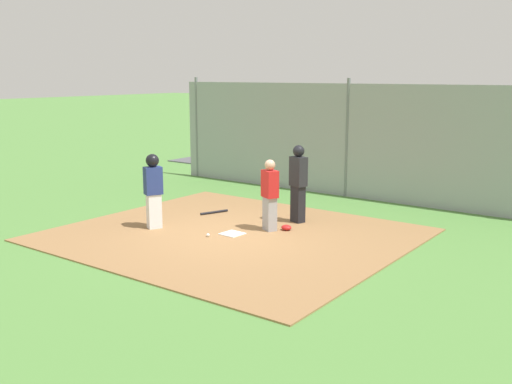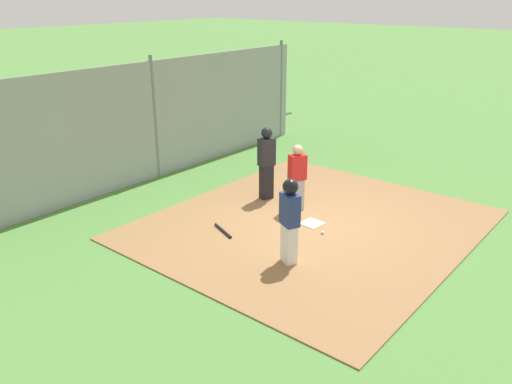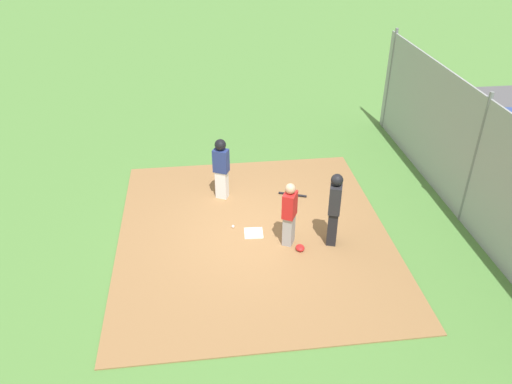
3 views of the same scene
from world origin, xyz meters
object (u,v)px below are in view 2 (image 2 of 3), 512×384
at_px(baseball_bat, 223,231).
at_px(baseball, 323,232).
at_px(home_plate, 312,223).
at_px(runner, 290,215).
at_px(catcher_mask, 296,201).
at_px(catcher, 297,177).
at_px(parked_car_silver, 201,100).
at_px(umpire, 267,161).
at_px(parked_car_white, 120,114).

relative_size(baseball_bat, baseball, 10.24).
relative_size(home_plate, runner, 0.26).
distance_m(home_plate, catcher_mask, 1.24).
bearing_deg(catcher, runner, -30.38).
height_order(home_plate, parked_car_silver, parked_car_silver).
bearing_deg(catcher_mask, home_plate, 52.07).
height_order(umpire, parked_car_silver, umpire).
height_order(runner, baseball, runner).
bearing_deg(umpire, home_plate, -0.06).
bearing_deg(catcher, parked_car_silver, 174.50).
height_order(home_plate, catcher_mask, catcher_mask).
bearing_deg(umpire, baseball_bat, -58.74).
distance_m(baseball_bat, baseball, 2.15).
bearing_deg(runner, baseball_bat, 110.39).
bearing_deg(catcher_mask, runner, 32.71).
bearing_deg(parked_car_white, parked_car_silver, -177.49).
bearing_deg(baseball, catcher_mask, -126.05).
distance_m(umpire, parked_car_white, 8.78).
relative_size(catcher, baseball_bat, 2.10).
relative_size(catcher, parked_car_silver, 0.37).
xyz_separation_m(umpire, baseball, (0.86, 2.23, -0.93)).
bearing_deg(baseball, baseball_bat, -53.09).
distance_m(umpire, baseball_bat, 2.40).
height_order(home_plate, catcher, catcher).
height_order(catcher, umpire, umpire).
bearing_deg(parked_car_white, catcher, 85.50).
relative_size(catcher, runner, 0.94).
bearing_deg(umpire, parked_car_white, -175.05).
bearing_deg(baseball_bat, umpire, 124.76).
bearing_deg(baseball, parked_car_white, -104.63).
bearing_deg(baseball, home_plate, -121.83).
height_order(catcher, catcher_mask, catcher).
xyz_separation_m(runner, baseball_bat, (-0.17, -1.88, -0.94)).
distance_m(catcher, baseball_bat, 2.24).
bearing_deg(catcher, baseball_bat, -75.96).
distance_m(baseball, parked_car_white, 11.16).
distance_m(catcher, umpire, 1.01).
distance_m(home_plate, baseball, 0.56).
relative_size(catcher, catcher_mask, 6.64).
height_order(catcher_mask, parked_car_white, parked_car_white).
xyz_separation_m(home_plate, baseball, (0.29, 0.47, 0.03)).
xyz_separation_m(umpire, baseball_bat, (2.15, 0.51, -0.94)).
bearing_deg(parked_car_silver, baseball_bat, 43.43).
bearing_deg(catcher_mask, catcher, 36.10).
distance_m(parked_car_silver, parked_car_white, 3.91).
height_order(baseball_bat, catcher_mask, catcher_mask).
bearing_deg(parked_car_silver, baseball, 53.22).
distance_m(home_plate, parked_car_silver, 11.86).
height_order(home_plate, umpire, umpire).
bearing_deg(home_plate, parked_car_silver, -122.77).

